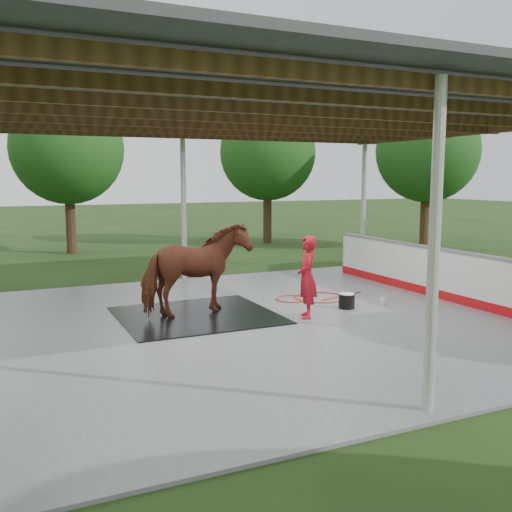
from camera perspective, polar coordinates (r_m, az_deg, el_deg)
name	(u,v)px	position (r m, az deg, el deg)	size (l,w,h in m)	color
ground	(260,323)	(11.09, 0.36, -6.67)	(100.00, 100.00, 0.00)	#1E3814
concrete_slab	(260,321)	(11.08, 0.36, -6.54)	(12.00, 10.00, 0.05)	slate
pavilion_structure	(260,112)	(10.79, 0.37, 14.16)	(12.60, 10.60, 4.05)	beige
dasher_board	(444,275)	(13.53, 18.29, -1.84)	(0.16, 8.00, 1.15)	#B90F13
tree_belt	(254,127)	(11.72, -0.18, 12.79)	(28.00, 28.00, 5.80)	#382314
rubber_mat	(197,315)	(11.47, -5.95, -5.90)	(3.01, 2.82, 0.02)	black
horse	(196,270)	(11.28, -6.02, -1.38)	(0.98, 2.14, 1.81)	brown
handler	(307,277)	(11.14, 5.13, -2.12)	(0.59, 0.39, 1.61)	red
wash_bucket	(347,301)	(12.16, 9.06, -4.43)	(0.34, 0.34, 0.32)	black
soap_bottle_a	(433,301)	(12.63, 17.31, -4.35)	(0.11, 0.11, 0.27)	silver
soap_bottle_b	(382,300)	(12.64, 12.52, -4.33)	(0.09, 0.09, 0.20)	#338CD8
hose_coil	(313,298)	(13.08, 5.68, -4.17)	(2.24, 1.17, 0.02)	#B4270C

